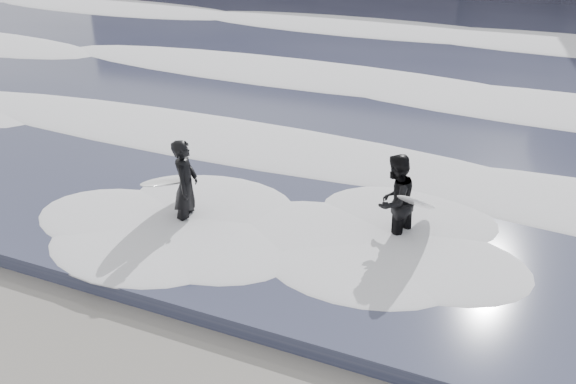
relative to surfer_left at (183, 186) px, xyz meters
name	(u,v)px	position (x,y,z in m)	size (l,w,h in m)	color
sea	(478,25)	(1.95, 23.36, -0.83)	(90.00, 52.00, 0.30)	#353952
foam_near	(335,167)	(1.95, 3.36, -0.58)	(60.00, 3.20, 0.20)	white
foam_mid	(412,88)	(1.95, 10.36, -0.56)	(60.00, 4.00, 0.24)	white
foam_far	(464,34)	(1.95, 19.36, -0.53)	(60.00, 4.80, 0.30)	white
surfer_left	(183,186)	(0.00, 0.00, 0.00)	(1.11, 2.10, 1.94)	black
surfer_right	(397,202)	(4.00, 1.09, -0.03)	(1.24, 1.86, 1.88)	black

